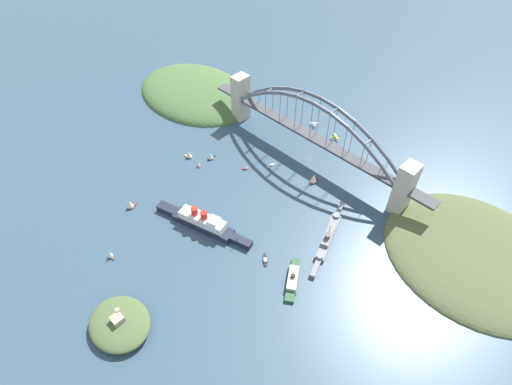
% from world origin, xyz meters
% --- Properties ---
extents(ground_plane, '(1400.00, 1400.00, 0.00)m').
position_xyz_m(ground_plane, '(0.00, 0.00, 0.00)').
color(ground_plane, '#334C60').
extents(harbor_arch_bridge, '(261.64, 17.01, 70.22)m').
position_xyz_m(harbor_arch_bridge, '(-0.00, 0.00, 28.54)').
color(harbor_arch_bridge, '#BCB29E').
rests_on(harbor_arch_bridge, ground).
extents(headland_west_shore, '(151.60, 133.33, 21.70)m').
position_xyz_m(headland_west_shore, '(-175.76, -0.84, 0.00)').
color(headland_west_shore, '#515B38').
rests_on(headland_west_shore, ground).
extents(headland_east_shore, '(154.44, 114.70, 29.64)m').
position_xyz_m(headland_east_shore, '(172.74, 3.33, 0.00)').
color(headland_east_shore, '#476638').
rests_on(headland_east_shore, ground).
extents(ocean_liner, '(93.19, 32.93, 20.16)m').
position_xyz_m(ocean_liner, '(9.49, 135.27, 6.16)').
color(ocean_liner, '#1E2333').
rests_on(ocean_liner, ground).
extents(naval_cruiser, '(33.38, 81.60, 17.05)m').
position_xyz_m(naval_cruiser, '(-76.48, 70.66, 2.95)').
color(naval_cruiser, slate).
rests_on(naval_cruiser, ground).
extents(harbor_ferry_steamer, '(26.91, 36.45, 8.19)m').
position_xyz_m(harbor_ferry_steamer, '(-81.75, 122.55, 2.52)').
color(harbor_ferry_steamer, '#23512D').
rests_on(harbor_ferry_steamer, ground).
extents(fort_island_mid_harbor, '(47.20, 40.90, 15.06)m').
position_xyz_m(fort_island_mid_harbor, '(-18.56, 236.57, 5.12)').
color(fort_island_mid_harbor, '#4C6038').
rests_on(fort_island_mid_harbor, ground).
extents(seaplane_taxiing_near_bridge, '(8.94, 8.92, 4.96)m').
position_xyz_m(seaplane_taxiing_near_bridge, '(30.90, -45.35, 2.19)').
color(seaplane_taxiing_near_bridge, '#B7B7B2').
rests_on(seaplane_taxiing_near_bridge, ground).
extents(seaplane_second_in_formation, '(11.40, 9.21, 4.86)m').
position_xyz_m(seaplane_second_in_formation, '(0.87, -43.30, 2.02)').
color(seaplane_second_in_formation, '#B7B7B2').
rests_on(seaplane_second_in_formation, ground).
extents(small_boat_0, '(7.76, 4.29, 9.36)m').
position_xyz_m(small_boat_0, '(39.31, 208.53, 4.39)').
color(small_boat_0, brown).
rests_on(small_boat_0, ground).
extents(small_boat_1, '(2.94, 9.92, 2.41)m').
position_xyz_m(small_boat_1, '(20.16, 36.87, 0.87)').
color(small_boat_1, silver).
rests_on(small_boat_1, ground).
extents(small_boat_2, '(5.84, 10.14, 9.32)m').
position_xyz_m(small_boat_2, '(71.73, 71.37, 4.27)').
color(small_boat_2, black).
rests_on(small_boat_2, ground).
extents(small_boat_3, '(5.73, 10.39, 10.86)m').
position_xyz_m(small_boat_3, '(73.62, 166.19, 5.00)').
color(small_boat_3, brown).
rests_on(small_boat_3, ground).
extents(small_boat_4, '(10.43, 10.09, 2.26)m').
position_xyz_m(small_boat_4, '(-53.31, 123.32, 0.80)').
color(small_boat_4, black).
rests_on(small_boat_4, ground).
extents(small_boat_5, '(6.52, 10.82, 11.34)m').
position_xyz_m(small_boat_5, '(-24.43, 25.42, 5.23)').
color(small_boat_5, '#B2231E').
rests_on(small_boat_5, ground).
extents(small_boat_6, '(10.19, 7.05, 9.80)m').
position_xyz_m(small_boat_6, '(89.05, 85.46, 4.61)').
color(small_boat_6, gold).
rests_on(small_boat_6, ground).
extents(small_boat_7, '(4.76, 5.97, 6.33)m').
position_xyz_m(small_boat_7, '(35.41, 57.30, 2.96)').
color(small_boat_7, '#B2231E').
rests_on(small_boat_7, ground).
extents(small_boat_8, '(5.92, 5.05, 6.76)m').
position_xyz_m(small_boat_8, '(71.86, 87.38, 3.17)').
color(small_boat_8, '#B2231E').
rests_on(small_boat_8, ground).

